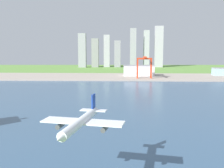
{
  "coord_description": "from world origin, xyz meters",
  "views": [
    {
      "loc": [
        -6.19,
        -9.28,
        49.97
      ],
      "look_at": [
        -15.7,
        206.42,
        22.38
      ],
      "focal_mm": 39.74,
      "sensor_mm": 36.0,
      "label": 1
    }
  ],
  "objects": [
    {
      "name": "industrial_pier",
      "position": [
        0.0,
        490.0,
        1.25
      ],
      "size": [
        840.0,
        140.0,
        2.5
      ],
      "primitive_type": "cube",
      "color": "#A6988B",
      "rests_on": "ground"
    },
    {
      "name": "port_crane_red",
      "position": [
        33.09,
        446.81,
        32.03
      ],
      "size": [
        27.44,
        47.3,
        40.32
      ],
      "color": "red",
      "rests_on": "industrial_pier"
    },
    {
      "name": "ground_plane",
      "position": [
        0.0,
        300.0,
        0.0
      ],
      "size": [
        2400.0,
        2400.0,
        0.0
      ],
      "primitive_type": "plane",
      "color": "#639340"
    },
    {
      "name": "warehouse_annex",
      "position": [
        199.34,
        514.5,
        10.34
      ],
      "size": [
        33.72,
        26.46,
        15.64
      ],
      "color": "#99BCD1",
      "rests_on": "industrial_pier"
    },
    {
      "name": "warehouse_main",
      "position": [
        26.23,
        500.97,
        13.24
      ],
      "size": [
        62.94,
        30.6,
        21.43
      ],
      "color": "silver",
      "rests_on": "industrial_pier"
    },
    {
      "name": "distant_skyline",
      "position": [
        -3.61,
        834.62,
        57.81
      ],
      "size": [
        282.92,
        54.46,
        137.59
      ],
      "color": "#96989E",
      "rests_on": "ground"
    },
    {
      "name": "water_bay",
      "position": [
        0.0,
        240.0,
        0.07
      ],
      "size": [
        840.0,
        360.0,
        0.15
      ],
      "primitive_type": "cube",
      "color": "#385675",
      "rests_on": "ground"
    },
    {
      "name": "airplane_landing",
      "position": [
        -20.97,
        76.21,
        25.34
      ],
      "size": [
        31.02,
        37.42,
        10.57
      ],
      "color": "white"
    }
  ]
}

